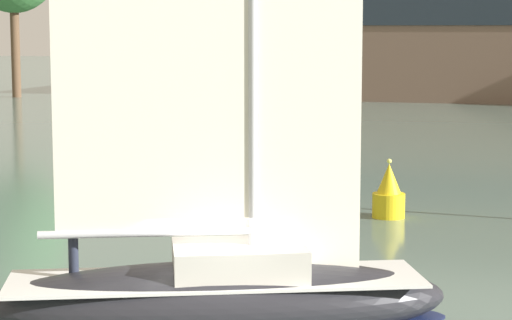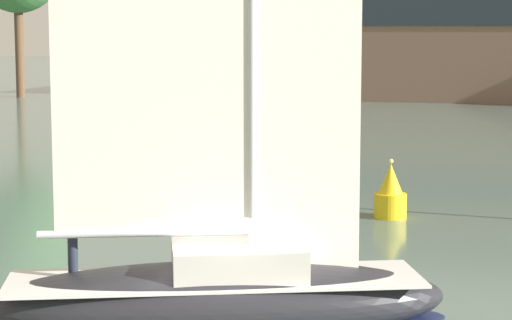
{
  "view_description": "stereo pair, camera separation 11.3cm",
  "coord_description": "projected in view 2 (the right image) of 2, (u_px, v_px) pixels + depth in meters",
  "views": [
    {
      "loc": [
        5.98,
        -18.48,
        6.19
      ],
      "look_at": [
        0.0,
        3.0,
        3.28
      ],
      "focal_mm": 70.0,
      "sensor_mm": 36.0,
      "label": 1
    },
    {
      "loc": [
        6.08,
        -18.45,
        6.19
      ],
      "look_at": [
        0.0,
        3.0,
        3.28
      ],
      "focal_mm": 70.0,
      "sensor_mm": 36.0,
      "label": 2
    }
  ],
  "objects": [
    {
      "name": "channel_buoy",
      "position": [
        390.0,
        194.0,
        33.05
      ],
      "size": [
        1.09,
        1.09,
        1.97
      ],
      "color": "yellow",
      "rests_on": "ground"
    },
    {
      "name": "sailboat_main",
      "position": [
        216.0,
        290.0,
        19.91
      ],
      "size": [
        9.77,
        5.99,
        13.01
      ],
      "color": "#232328",
      "rests_on": "ground"
    }
  ]
}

